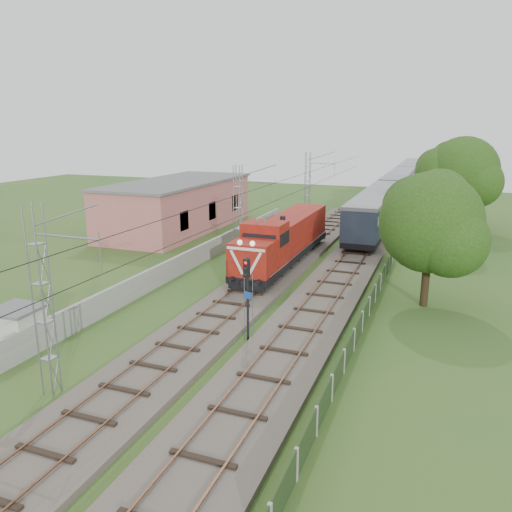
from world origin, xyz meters
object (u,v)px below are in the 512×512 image
at_px(signal_post, 247,284).
at_px(relay_hut, 19,329).
at_px(coach_rake, 398,184).
at_px(locomotive, 284,239).

xyz_separation_m(signal_post, relay_hut, (-10.05, -5.10, -1.92)).
bearing_deg(relay_hut, coach_rake, 78.05).
bearing_deg(signal_post, locomotive, 100.40).
xyz_separation_m(coach_rake, signal_post, (-2.35, -53.47, 0.50)).
bearing_deg(locomotive, signal_post, -79.60).
relative_size(coach_rake, relay_hut, 30.04).
xyz_separation_m(locomotive, coach_rake, (5.00, 39.03, 0.39)).
xyz_separation_m(locomotive, signal_post, (2.65, -14.44, 0.89)).
height_order(locomotive, relay_hut, locomotive).
height_order(locomotive, coach_rake, locomotive).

